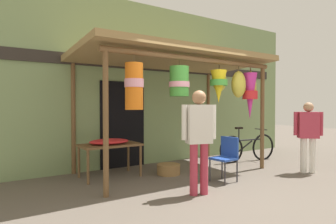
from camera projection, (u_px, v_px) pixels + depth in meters
The scene contains 10 objects.
ground_plane at pixel (197, 184), 5.30m from camera, with size 30.00×30.00×0.00m, color #60564C.
shop_facade at pixel (141, 85), 7.09m from camera, with size 10.23×0.29×3.91m.
market_stall_canopy at pixel (183, 69), 6.16m from camera, with size 4.26×2.36×2.58m.
display_table at pixel (110, 148), 5.79m from camera, with size 1.19×0.68×0.67m.
flower_heap_on_table at pixel (110, 141), 5.78m from camera, with size 0.81×0.57×0.10m.
folding_chair at pixel (226, 155), 5.48m from camera, with size 0.44×0.44×0.84m.
wicker_basket_by_table at pixel (169, 169), 6.03m from camera, with size 0.49×0.49×0.21m, color olive.
parked_bicycle at pixel (248, 148), 7.44m from camera, with size 1.74×0.44×0.92m.
vendor_in_orange at pixel (199, 133), 4.64m from camera, with size 0.57×0.33×1.69m.
customer_foreground at pixel (308, 132), 6.15m from camera, with size 0.46×0.43×1.51m.
Camera 1 is at (-3.34, -4.11, 1.45)m, focal length 30.73 mm.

